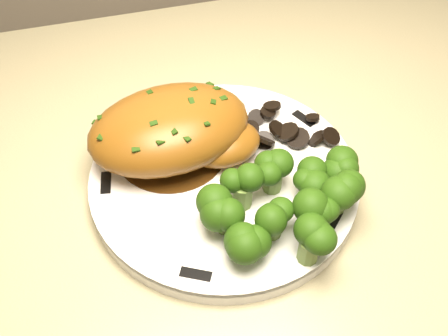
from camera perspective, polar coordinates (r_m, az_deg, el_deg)
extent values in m
cube|color=brown|center=(1.04, 10.19, -12.48)|extent=(1.85, 0.60, 0.79)
cube|color=tan|center=(0.71, 14.62, 3.48)|extent=(1.90, 0.63, 0.03)
cylinder|color=white|center=(0.61, 0.00, -1.20)|extent=(0.36, 0.36, 0.02)
cube|color=black|center=(0.67, 8.11, 4.96)|extent=(0.02, 0.03, 0.00)
cube|color=black|center=(0.68, -4.31, 6.81)|extent=(0.03, 0.02, 0.00)
cube|color=black|center=(0.61, -11.90, -1.50)|extent=(0.02, 0.03, 0.00)
cube|color=black|center=(0.53, -2.89, -10.75)|extent=(0.03, 0.02, 0.00)
cube|color=black|center=(0.57, 10.98, -5.38)|extent=(0.03, 0.03, 0.00)
cylinder|color=#3B210A|center=(0.63, -5.36, 1.81)|extent=(0.12, 0.12, 0.00)
ellipsoid|color=brown|center=(0.60, -5.59, 4.01)|extent=(0.19, 0.14, 0.07)
ellipsoid|color=brown|center=(0.60, -0.04, 2.51)|extent=(0.09, 0.07, 0.04)
cube|color=#1D3A0C|center=(0.58, -10.95, 4.90)|extent=(0.01, 0.01, 0.00)
cube|color=#1D3A0C|center=(0.58, -9.00, 5.78)|extent=(0.01, 0.01, 0.00)
cube|color=#1D3A0C|center=(0.58, -7.01, 6.46)|extent=(0.01, 0.01, 0.00)
cube|color=#1D3A0C|center=(0.58, -5.01, 6.99)|extent=(0.01, 0.01, 0.00)
cube|color=#1D3A0C|center=(0.59, -3.03, 7.35)|extent=(0.01, 0.01, 0.00)
cube|color=#1D3A0C|center=(0.60, -1.08, 7.52)|extent=(0.01, 0.01, 0.00)
cylinder|color=black|center=(0.66, 8.55, 4.38)|extent=(0.02, 0.02, 0.01)
cylinder|color=black|center=(0.66, 7.98, 5.15)|extent=(0.02, 0.02, 0.01)
cylinder|color=black|center=(0.66, 6.96, 5.70)|extent=(0.03, 0.02, 0.01)
cylinder|color=black|center=(0.66, 5.61, 5.33)|extent=(0.02, 0.02, 0.01)
cylinder|color=black|center=(0.66, 4.32, 5.31)|extent=(0.02, 0.02, 0.01)
cylinder|color=black|center=(0.65, 3.26, 5.04)|extent=(0.03, 0.03, 0.02)
cylinder|color=black|center=(0.65, 2.61, 3.95)|extent=(0.03, 0.03, 0.01)
cylinder|color=black|center=(0.64, 2.58, 3.47)|extent=(0.02, 0.02, 0.00)
cylinder|color=black|center=(0.63, 3.17, 3.09)|extent=(0.03, 0.03, 0.01)
cylinder|color=black|center=(0.63, 4.22, 2.30)|extent=(0.03, 0.03, 0.02)
cylinder|color=black|center=(0.63, 5.61, 2.46)|extent=(0.03, 0.03, 0.01)
cylinder|color=black|center=(0.63, 7.00, 2.94)|extent=(0.03, 0.03, 0.02)
cylinder|color=black|center=(0.64, 8.01, 3.03)|extent=(0.04, 0.04, 0.01)
cylinder|color=black|center=(0.65, 8.61, 3.91)|extent=(0.04, 0.04, 0.01)
cylinder|color=#597431|center=(0.57, 1.87, -2.91)|extent=(0.02, 0.02, 0.03)
sphere|color=#163207|center=(0.55, 1.92, -1.76)|extent=(0.03, 0.03, 0.03)
cylinder|color=#597431|center=(0.58, 4.94, -1.28)|extent=(0.02, 0.02, 0.03)
sphere|color=#163207|center=(0.57, 5.06, -0.13)|extent=(0.03, 0.03, 0.03)
cylinder|color=#597431|center=(0.58, 8.84, -1.89)|extent=(0.02, 0.02, 0.03)
sphere|color=#163207|center=(0.57, 9.05, -0.75)|extent=(0.03, 0.03, 0.03)
cylinder|color=#597431|center=(0.55, 4.91, -5.86)|extent=(0.02, 0.02, 0.03)
sphere|color=#163207|center=(0.53, 5.03, -4.75)|extent=(0.03, 0.03, 0.03)
cylinder|color=#597431|center=(0.55, 9.21, -5.38)|extent=(0.02, 0.02, 0.03)
sphere|color=#163207|center=(0.54, 9.44, -4.28)|extent=(0.03, 0.03, 0.03)
cylinder|color=#597431|center=(0.57, 11.35, -3.31)|extent=(0.02, 0.02, 0.03)
sphere|color=#163207|center=(0.56, 11.62, -2.19)|extent=(0.03, 0.03, 0.03)
cylinder|color=#597431|center=(0.53, 2.43, -8.08)|extent=(0.02, 0.02, 0.03)
sphere|color=#163207|center=(0.52, 2.49, -7.01)|extent=(0.03, 0.03, 0.03)
cylinder|color=#597431|center=(0.53, 8.56, -8.32)|extent=(0.02, 0.02, 0.03)
sphere|color=#163207|center=(0.52, 8.79, -7.26)|extent=(0.03, 0.03, 0.03)
cylinder|color=#597431|center=(0.55, 0.16, -5.32)|extent=(0.02, 0.02, 0.03)
sphere|color=#163207|center=(0.53, 0.16, -4.20)|extent=(0.03, 0.03, 0.03)
cylinder|color=#597431|center=(0.59, 11.32, -0.86)|extent=(0.02, 0.02, 0.03)
sphere|color=#163207|center=(0.58, 11.58, 0.27)|extent=(0.03, 0.03, 0.03)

